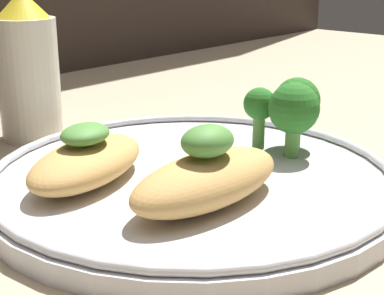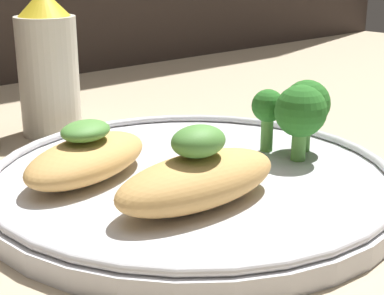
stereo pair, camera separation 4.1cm
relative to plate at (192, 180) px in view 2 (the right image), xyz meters
The scene contains 6 objects.
ground_plane 1.49cm from the plate, ahead, with size 180.00×180.00×1.00cm, color tan.
plate is the anchor object (origin of this frame).
grilled_meat_front 5.64cm from the plate, 127.56° to the right, with size 12.05×5.50×5.07cm.
grilled_meat_middle 7.52cm from the plate, 142.87° to the left, with size 12.13×8.78×4.06cm.
broccoli_bunch 9.94cm from the plate, 14.06° to the right, with size 5.90×6.34×5.76cm.
sauce_bottle 20.55cm from the plate, 90.04° to the left, with size 5.51×5.51×13.32cm.
Camera 2 is at (-25.91, -28.92, 16.24)cm, focal length 55.00 mm.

